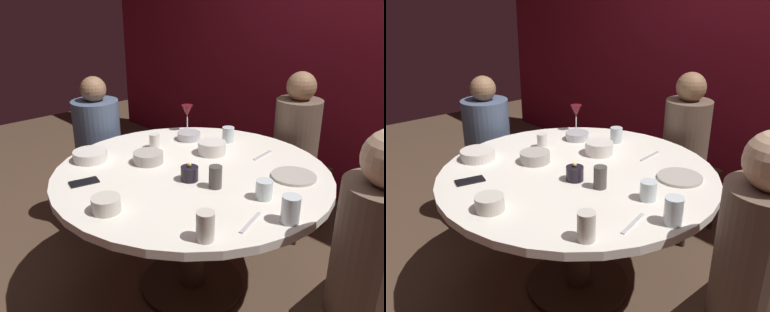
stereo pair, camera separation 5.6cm
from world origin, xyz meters
The scene contains 23 objects.
ground_plane centered at (0.00, 0.00, 0.00)m, with size 8.00×8.00×0.00m, color #4C3828.
back_wall centered at (0.00, 1.66, 1.30)m, with size 6.00×0.10×2.60m, color maroon.
dining_table centered at (0.00, 0.00, 0.61)m, with size 1.45×1.45×0.75m.
seated_diner_left centered at (-0.97, 0.00, 0.69)m, with size 0.40×0.40×1.11m.
seated_diner_back centered at (0.00, 0.97, 0.71)m, with size 0.40×0.40×1.15m.
seated_diner_right centered at (0.98, 0.00, 0.75)m, with size 0.40×0.40×1.22m.
candle_holder centered at (0.08, -0.09, 0.79)m, with size 0.09×0.09×0.09m.
wine_glass centered at (-0.51, 0.42, 0.88)m, with size 0.08×0.08×0.18m.
dinner_plate centered at (0.42, 0.32, 0.76)m, with size 0.23×0.23×0.01m, color #B2ADA3.
cell_phone centered at (-0.25, -0.49, 0.76)m, with size 0.07×0.14×0.01m, color black.
bowl_serving_large centered at (-0.36, 0.31, 0.78)m, with size 0.15×0.15×0.05m, color #B7B7BC.
bowl_salad_center centered at (0.07, -0.56, 0.79)m, with size 0.13×0.13×0.07m, color beige.
bowl_small_white centered at (-0.09, 0.24, 0.79)m, with size 0.16×0.16×0.07m, color silver.
bowl_sauce_side centered at (-0.24, -0.11, 0.78)m, with size 0.17×0.17×0.06m, color #B2ADA3.
bowl_rice_portion centered at (-0.48, -0.32, 0.78)m, with size 0.19×0.19×0.06m, color silver.
cup_near_candle centered at (-0.17, 0.46, 0.80)m, with size 0.07×0.07×0.09m, color silver.
cup_by_left_diner centered at (0.65, -0.06, 0.81)m, with size 0.08×0.08×0.12m, color silver.
cup_by_right_diner centered at (0.22, -0.06, 0.81)m, with size 0.06×0.06×0.11m, color #4C4742.
cup_center_front centered at (0.51, -0.40, 0.81)m, with size 0.07×0.07×0.12m, color beige.
cup_far_edge centered at (-0.39, 0.06, 0.80)m, with size 0.06×0.06×0.09m, color silver.
cup_beside_wine centered at (0.45, 0.03, 0.80)m, with size 0.08×0.08×0.09m, color silver.
fork_near_plate centered at (0.55, -0.18, 0.76)m, with size 0.02×0.18×0.01m, color #B7B7BC.
knife_near_plate centered at (0.13, 0.43, 0.76)m, with size 0.02×0.18×0.01m, color #B7B7BC.
Camera 1 is at (1.42, -1.31, 1.62)m, focal length 37.47 mm.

